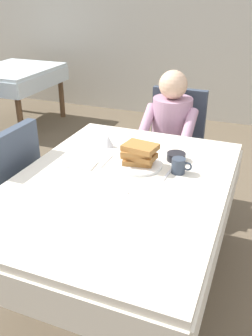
% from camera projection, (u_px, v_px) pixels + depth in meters
% --- Properties ---
extents(ground_plane, '(14.00, 14.00, 0.00)m').
position_uv_depth(ground_plane, '(120.00, 286.00, 2.24)').
color(ground_plane, brown).
extents(dining_table_main, '(1.12, 1.52, 0.74)m').
position_uv_depth(dining_table_main, '(119.00, 195.00, 1.95)').
color(dining_table_main, silver).
rests_on(dining_table_main, ground).
extents(chair_diner, '(0.44, 0.45, 0.93)m').
position_uv_depth(chair_diner, '(175.00, 140.00, 2.97)').
color(chair_diner, '#384251').
rests_on(chair_diner, ground).
extents(diner_person, '(0.40, 0.43, 1.12)m').
position_uv_depth(diner_person, '(171.00, 130.00, 2.78)').
color(diner_person, '#B2849E').
rests_on(diner_person, ground).
extents(chair_left_side, '(0.45, 0.44, 0.93)m').
position_uv_depth(chair_left_side, '(5.00, 189.00, 2.26)').
color(chair_left_side, '#384251').
rests_on(chair_left_side, ground).
extents(plate_breakfast, '(0.28, 0.28, 0.02)m').
position_uv_depth(plate_breakfast, '(138.00, 165.00, 2.07)').
color(plate_breakfast, white).
rests_on(plate_breakfast, dining_table_main).
extents(breakfast_stack, '(0.21, 0.16, 0.12)m').
position_uv_depth(breakfast_stack, '(139.00, 153.00, 2.04)').
color(breakfast_stack, '#A36B33').
rests_on(breakfast_stack, plate_breakfast).
extents(cup_coffee, '(0.11, 0.08, 0.08)m').
position_uv_depth(cup_coffee, '(179.00, 166.00, 1.97)').
color(cup_coffee, '#333D4C').
rests_on(cup_coffee, dining_table_main).
extents(bowl_butter, '(0.11, 0.11, 0.04)m').
position_uv_depth(bowl_butter, '(176.00, 157.00, 2.13)').
color(bowl_butter, black).
rests_on(bowl_butter, dining_table_main).
extents(syrup_pitcher, '(0.08, 0.08, 0.07)m').
position_uv_depth(syrup_pitcher, '(108.00, 141.00, 2.31)').
color(syrup_pitcher, silver).
rests_on(syrup_pitcher, dining_table_main).
extents(fork_left_of_plate, '(0.02, 0.18, 0.00)m').
position_uv_depth(fork_left_of_plate, '(106.00, 161.00, 2.12)').
color(fork_left_of_plate, silver).
rests_on(fork_left_of_plate, dining_table_main).
extents(knife_right_of_plate, '(0.03, 0.20, 0.00)m').
position_uv_depth(knife_right_of_plate, '(169.00, 173.00, 1.99)').
color(knife_right_of_plate, silver).
rests_on(knife_right_of_plate, dining_table_main).
extents(spoon_near_edge, '(0.15, 0.02, 0.00)m').
position_uv_depth(spoon_near_edge, '(115.00, 190.00, 1.82)').
color(spoon_near_edge, silver).
rests_on(spoon_near_edge, dining_table_main).
extents(napkin_folded, '(0.18, 0.13, 0.01)m').
position_uv_depth(napkin_folded, '(81.00, 164.00, 2.08)').
color(napkin_folded, white).
rests_on(napkin_folded, dining_table_main).
extents(background_table_far, '(0.92, 1.12, 0.74)m').
position_uv_depth(background_table_far, '(15.00, 77.00, 4.61)').
color(background_table_far, silver).
rests_on(background_table_far, ground).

